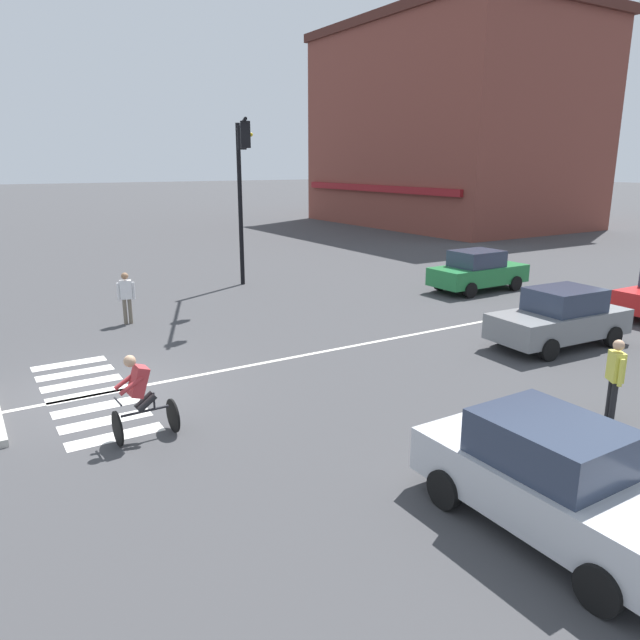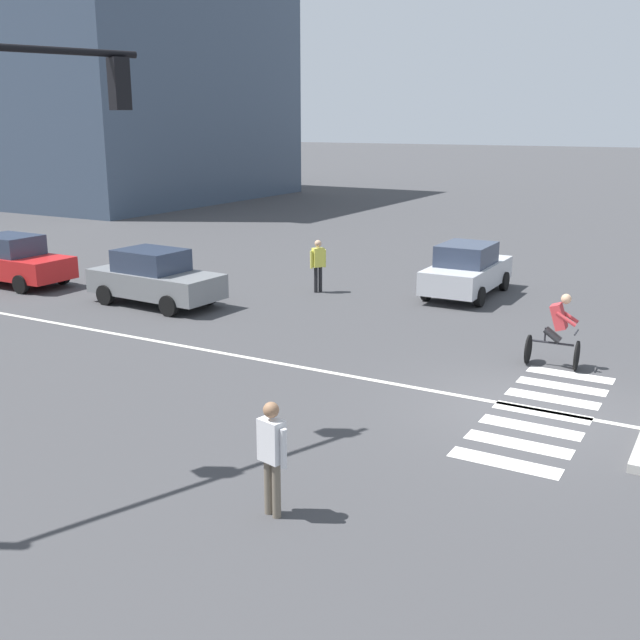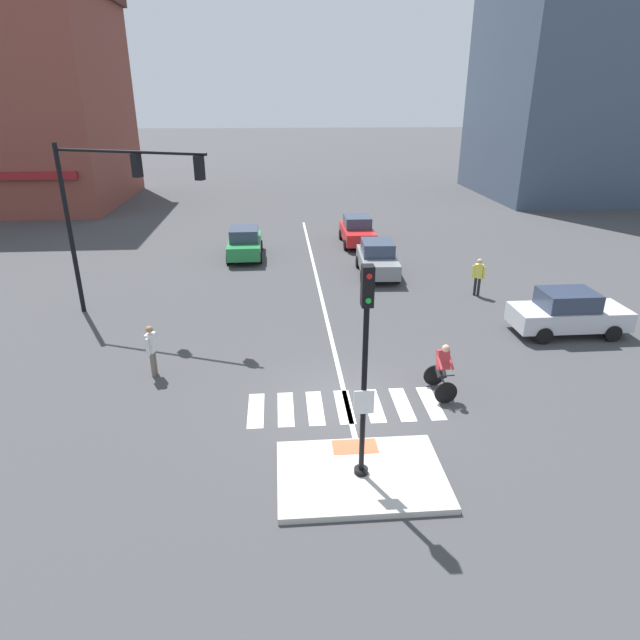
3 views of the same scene
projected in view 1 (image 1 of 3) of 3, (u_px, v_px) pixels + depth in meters
ground_plane at (102, 392)px, 13.48m from camera, size 300.00×300.00×0.00m
crosswalk_stripe_a at (69, 364)px, 15.38m from camera, size 0.44×1.80×0.01m
crosswalk_stripe_b at (75, 373)px, 14.70m from camera, size 0.44×1.80×0.01m
crosswalk_stripe_c at (82, 383)px, 14.02m from camera, size 0.44×1.80×0.01m
crosswalk_stripe_d at (89, 394)px, 13.33m from camera, size 0.44×1.80×0.01m
crosswalk_stripe_e at (97, 407)px, 12.65m from camera, size 0.44×1.80×0.01m
crosswalk_stripe_f at (106, 421)px, 11.97m from camera, size 0.44×1.80×0.01m
crosswalk_stripe_g at (116, 436)px, 11.29m from camera, size 0.44×1.80×0.01m
lane_centre_line at (437, 330)px, 18.47m from camera, size 0.14×28.00×0.01m
traffic_light_mast at (241, 174)px, 22.41m from camera, size 5.80×2.44×6.56m
building_corner_right at (449, 126)px, 48.69m from camera, size 21.43×15.00×15.81m
car_silver_cross_right at (554, 479)px, 8.19m from camera, size 4.11×1.86×1.64m
car_green_westbound_distant at (478, 271)px, 23.97m from camera, size 1.87×4.11×1.64m
car_grey_eastbound_far at (560, 318)px, 16.73m from camera, size 2.02×4.19×1.64m
cyclist at (140, 396)px, 10.97m from camera, size 0.70×1.11×1.68m
pedestrian_at_curb_left at (126, 294)px, 18.96m from camera, size 0.30×0.54×1.67m
pedestrian_waiting_far_side at (615, 373)px, 11.83m from camera, size 0.47×0.38×1.67m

